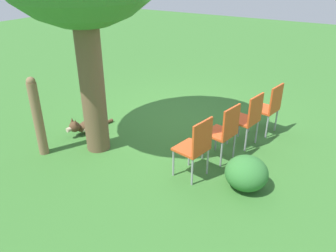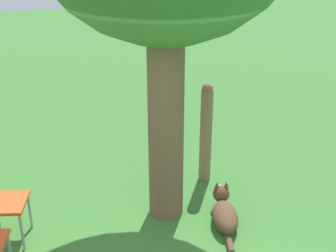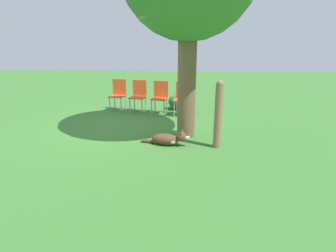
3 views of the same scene
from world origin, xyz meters
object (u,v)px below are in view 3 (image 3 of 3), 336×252
at_px(red_chair_0, 118,93).
at_px(red_chair_2, 160,95).
at_px(red_chair_3, 183,96).
at_px(fence_post, 218,115).
at_px(red_chair_1, 139,94).
at_px(dog, 169,139).

relative_size(red_chair_0, red_chair_2, 1.00).
relative_size(red_chair_0, red_chair_3, 1.00).
height_order(fence_post, red_chair_2, fence_post).
height_order(red_chair_0, red_chair_1, same).
bearing_deg(red_chair_3, fence_post, 26.28).
xyz_separation_m(red_chair_2, red_chair_3, (0.16, 0.67, 0.00)).
height_order(dog, red_chair_0, red_chair_0).
relative_size(fence_post, red_chair_3, 1.40).
distance_m(dog, fence_post, 1.13).
bearing_deg(dog, fence_post, 7.22).
bearing_deg(red_chair_1, red_chair_3, 86.52).
bearing_deg(red_chair_0, red_chair_3, 86.52).
xyz_separation_m(dog, red_chair_1, (-2.78, -1.10, 0.43)).
relative_size(dog, red_chair_3, 1.06).
bearing_deg(fence_post, red_chair_2, -152.25).
height_order(red_chair_2, red_chair_3, same).
height_order(red_chair_0, red_chair_3, same).
relative_size(red_chair_0, red_chair_1, 1.00).
distance_m(fence_post, red_chair_1, 3.53).
bearing_deg(dog, red_chair_1, 122.75).
bearing_deg(red_chair_2, fence_post, 37.71).
bearing_deg(fence_post, red_chair_1, -143.76).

